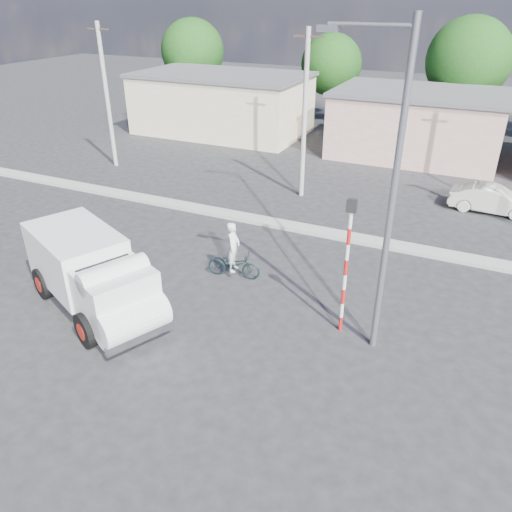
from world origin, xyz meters
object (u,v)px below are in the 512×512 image
at_px(truck, 93,274).
at_px(cyclist, 233,254).
at_px(bicycle, 234,264).
at_px(streetlight, 388,187).
at_px(car_cream, 493,200).
at_px(traffic_pole, 347,257).

height_order(truck, cyclist, truck).
xyz_separation_m(bicycle, cyclist, (0.00, 0.00, 0.42)).
relative_size(bicycle, streetlight, 0.22).
bearing_deg(bicycle, streetlight, -117.66).
xyz_separation_m(bicycle, car_cream, (8.33, 10.68, 0.12)).
height_order(cyclist, streetlight, streetlight).
bearing_deg(traffic_pole, car_cream, 72.68).
distance_m(traffic_pole, streetlight, 2.56).
bearing_deg(car_cream, traffic_pole, 165.21).
height_order(truck, bicycle, truck).
relative_size(truck, cyclist, 3.38).
relative_size(cyclist, car_cream, 0.48).
bearing_deg(traffic_pole, streetlight, -17.73).
height_order(cyclist, traffic_pole, traffic_pole).
xyz_separation_m(cyclist, traffic_pole, (4.52, -1.55, 1.65)).
distance_m(cyclist, car_cream, 13.55).
bearing_deg(streetlight, truck, -166.81).
xyz_separation_m(cyclist, streetlight, (5.46, -1.85, 4.02)).
relative_size(cyclist, streetlight, 0.21).
bearing_deg(cyclist, car_cream, -46.92).
relative_size(cyclist, traffic_pole, 0.43).
height_order(bicycle, traffic_pole, traffic_pole).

